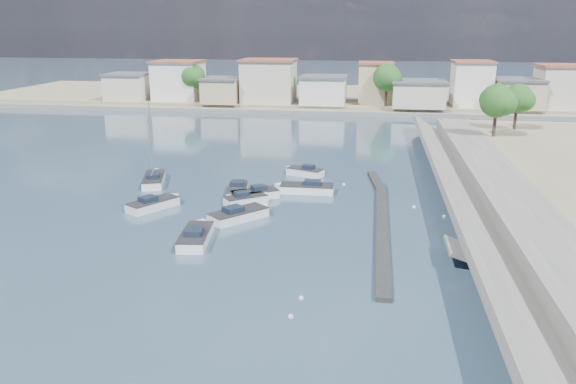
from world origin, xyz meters
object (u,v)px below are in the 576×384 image
object	(u,v)px
motorboat_f	(304,172)
motorboat_g	(237,192)
motorboat_h	(241,215)
sailboat	(154,179)
motorboat_b	(248,200)
motorboat_e	(155,204)
motorboat_c	(304,189)
motorboat_d	(252,195)
motorboat_a	(197,236)

from	to	relation	value
motorboat_f	motorboat_g	distance (m)	10.25
motorboat_h	sailboat	world-z (taller)	sailboat
motorboat_g	sailboat	xyz separation A→B (m)	(-9.85, 3.17, 0.04)
motorboat_b	motorboat_h	bearing A→B (deg)	-84.89
motorboat_h	sailboat	distance (m)	15.42
sailboat	motorboat_e	bearing A→B (deg)	-67.80
motorboat_g	sailboat	size ratio (longest dim) A/B	0.61
motorboat_c	motorboat_d	bearing A→B (deg)	-147.04
motorboat_d	motorboat_e	xyz separation A→B (m)	(-8.19, -4.09, 0.00)
motorboat_a	motorboat_b	bearing A→B (deg)	79.14
motorboat_g	motorboat_a	bearing A→B (deg)	-91.37
motorboat_h	motorboat_g	bearing A→B (deg)	106.24
motorboat_b	motorboat_h	world-z (taller)	same
motorboat_a	motorboat_d	world-z (taller)	same
motorboat_h	motorboat_c	bearing A→B (deg)	63.63
motorboat_c	sailboat	xyz separation A→B (m)	(-16.20, 1.05, 0.04)
motorboat_g	motorboat_e	bearing A→B (deg)	-142.47
sailboat	motorboat_h	bearing A→B (deg)	-40.00
motorboat_a	motorboat_c	world-z (taller)	same
motorboat_e	motorboat_g	world-z (taller)	same
motorboat_a	motorboat_g	bearing A→B (deg)	88.63
motorboat_e	sailboat	distance (m)	8.83
motorboat_c	motorboat_g	size ratio (longest dim) A/B	1.09
motorboat_c	motorboat_g	world-z (taller)	same
motorboat_b	motorboat_f	distance (m)	11.79
motorboat_a	motorboat_f	world-z (taller)	same
motorboat_e	motorboat_f	bearing A→B (deg)	48.81
motorboat_c	motorboat_h	world-z (taller)	same
sailboat	motorboat_f	bearing A→B (deg)	19.77
motorboat_c	sailboat	distance (m)	16.24
motorboat_c	motorboat_d	distance (m)	5.57
motorboat_d	motorboat_e	size ratio (longest dim) A/B	0.95
motorboat_f	motorboat_h	bearing A→B (deg)	-102.78
motorboat_e	motorboat_d	bearing A→B (deg)	26.54
motorboat_a	motorboat_e	world-z (taller)	same
motorboat_a	motorboat_g	distance (m)	12.23
motorboat_f	sailboat	bearing A→B (deg)	-160.23
motorboat_b	sailboat	xyz separation A→B (m)	(-11.43, 5.64, 0.04)
motorboat_c	motorboat_d	xyz separation A→B (m)	(-4.68, -3.03, -0.00)
motorboat_b	motorboat_c	size ratio (longest dim) A/B	0.68
motorboat_f	motorboat_g	world-z (taller)	same
motorboat_c	motorboat_h	xyz separation A→B (m)	(-4.39, -8.86, -0.00)
sailboat	motorboat_a	bearing A→B (deg)	-58.19
motorboat_b	motorboat_e	distance (m)	8.48
motorboat_g	motorboat_c	bearing A→B (deg)	18.45
motorboat_c	motorboat_d	world-z (taller)	same
motorboat_b	motorboat_g	distance (m)	2.93
motorboat_f	motorboat_e	bearing A→B (deg)	-131.19
motorboat_d	motorboat_h	world-z (taller)	same
motorboat_g	motorboat_h	distance (m)	7.02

